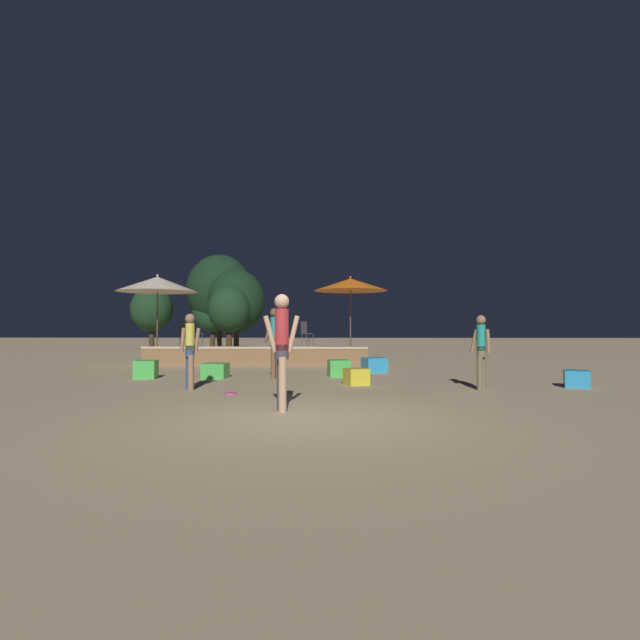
{
  "coord_description": "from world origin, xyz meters",
  "views": [
    {
      "loc": [
        0.45,
        -7.36,
        1.34
      ],
      "look_at": [
        0.0,
        7.18,
        1.57
      ],
      "focal_mm": 28.0,
      "sensor_mm": 36.0,
      "label": 1
    }
  ],
  "objects_px": {
    "background_tree_3": "(229,310)",
    "cube_seat_0": "(576,379)",
    "frisbee_disc": "(231,393)",
    "background_tree_0": "(152,309)",
    "patio_umbrella_0": "(157,284)",
    "bistro_chair_2": "(184,331)",
    "cube_seat_3": "(356,377)",
    "bistro_chair_0": "(196,331)",
    "background_tree_2": "(219,291)",
    "cube_seat_1": "(374,365)",
    "cube_seat_5": "(146,369)",
    "person_3": "(282,345)",
    "background_tree_4": "(213,310)",
    "cube_seat_2": "(339,368)",
    "bistro_chair_1": "(305,331)",
    "person_1": "(481,350)",
    "person_2": "(190,349)",
    "cube_seat_4": "(215,371)",
    "person_0": "(274,339)",
    "patio_umbrella_1": "(350,285)",
    "background_tree_1": "(236,301)"
  },
  "relations": [
    {
      "from": "background_tree_3",
      "to": "cube_seat_0",
      "type": "bearing_deg",
      "value": -49.36
    },
    {
      "from": "bistro_chair_1",
      "to": "background_tree_1",
      "type": "height_order",
      "value": "background_tree_1"
    },
    {
      "from": "cube_seat_3",
      "to": "cube_seat_1",
      "type": "bearing_deg",
      "value": 78.46
    },
    {
      "from": "person_0",
      "to": "background_tree_0",
      "type": "distance_m",
      "value": 16.58
    },
    {
      "from": "patio_umbrella_0",
      "to": "bistro_chair_2",
      "type": "relative_size",
      "value": 3.62
    },
    {
      "from": "bistro_chair_2",
      "to": "background_tree_1",
      "type": "relative_size",
      "value": 0.2
    },
    {
      "from": "patio_umbrella_0",
      "to": "bistro_chair_2",
      "type": "distance_m",
      "value": 2.47
    },
    {
      "from": "cube_seat_0",
      "to": "cube_seat_3",
      "type": "bearing_deg",
      "value": 176.2
    },
    {
      "from": "cube_seat_1",
      "to": "background_tree_1",
      "type": "xyz_separation_m",
      "value": [
        -6.41,
        11.05,
        2.54
      ]
    },
    {
      "from": "person_2",
      "to": "bistro_chair_0",
      "type": "bearing_deg",
      "value": -17.73
    },
    {
      "from": "background_tree_2",
      "to": "cube_seat_1",
      "type": "bearing_deg",
      "value": -59.78
    },
    {
      "from": "bistro_chair_0",
      "to": "cube_seat_4",
      "type": "bearing_deg",
      "value": -173.78
    },
    {
      "from": "bistro_chair_0",
      "to": "bistro_chair_1",
      "type": "distance_m",
      "value": 4.16
    },
    {
      "from": "background_tree_2",
      "to": "background_tree_4",
      "type": "relative_size",
      "value": 1.51
    },
    {
      "from": "person_1",
      "to": "person_2",
      "type": "xyz_separation_m",
      "value": [
        -6.33,
        -0.22,
        0.02
      ]
    },
    {
      "from": "bistro_chair_0",
      "to": "patio_umbrella_0",
      "type": "bearing_deg",
      "value": 114.7
    },
    {
      "from": "bistro_chair_2",
      "to": "background_tree_4",
      "type": "xyz_separation_m",
      "value": [
        -1.12,
        9.12,
        1.17
      ]
    },
    {
      "from": "patio_umbrella_0",
      "to": "patio_umbrella_1",
      "type": "distance_m",
      "value": 6.92
    },
    {
      "from": "cube_seat_1",
      "to": "person_0",
      "type": "xyz_separation_m",
      "value": [
        -2.79,
        -1.94,
        0.82
      ]
    },
    {
      "from": "person_2",
      "to": "cube_seat_2",
      "type": "bearing_deg",
      "value": -79.99
    },
    {
      "from": "person_0",
      "to": "person_1",
      "type": "bearing_deg",
      "value": -101.35
    },
    {
      "from": "cube_seat_0",
      "to": "person_2",
      "type": "xyz_separation_m",
      "value": [
        -8.61,
        -0.71,
        0.69
      ]
    },
    {
      "from": "cube_seat_5",
      "to": "person_2",
      "type": "height_order",
      "value": "person_2"
    },
    {
      "from": "cube_seat_5",
      "to": "background_tree_4",
      "type": "distance_m",
      "value": 15.74
    },
    {
      "from": "cube_seat_1",
      "to": "person_1",
      "type": "distance_m",
      "value": 4.66
    },
    {
      "from": "background_tree_0",
      "to": "cube_seat_0",
      "type": "bearing_deg",
      "value": -45.43
    },
    {
      "from": "person_1",
      "to": "frisbee_disc",
      "type": "xyz_separation_m",
      "value": [
        -5.29,
        -0.93,
        -0.84
      ]
    },
    {
      "from": "background_tree_2",
      "to": "background_tree_4",
      "type": "xyz_separation_m",
      "value": [
        -0.34,
        -0.16,
        -1.12
      ]
    },
    {
      "from": "cube_seat_1",
      "to": "person_1",
      "type": "relative_size",
      "value": 0.49
    },
    {
      "from": "cube_seat_5",
      "to": "person_3",
      "type": "distance_m",
      "value": 6.58
    },
    {
      "from": "frisbee_disc",
      "to": "background_tree_2",
      "type": "bearing_deg",
      "value": 103.88
    },
    {
      "from": "cube_seat_5",
      "to": "person_1",
      "type": "xyz_separation_m",
      "value": [
        8.19,
        -2.11,
        0.62
      ]
    },
    {
      "from": "bistro_chair_0",
      "to": "background_tree_3",
      "type": "distance_m",
      "value": 5.25
    },
    {
      "from": "cube_seat_5",
      "to": "bistro_chair_1",
      "type": "relative_size",
      "value": 0.67
    },
    {
      "from": "bistro_chair_1",
      "to": "background_tree_3",
      "type": "height_order",
      "value": "background_tree_3"
    },
    {
      "from": "patio_umbrella_1",
      "to": "cube_seat_5",
      "type": "bearing_deg",
      "value": -139.61
    },
    {
      "from": "cube_seat_2",
      "to": "bistro_chair_1",
      "type": "height_order",
      "value": "bistro_chair_1"
    },
    {
      "from": "patio_umbrella_0",
      "to": "cube_seat_2",
      "type": "relative_size",
      "value": 4.94
    },
    {
      "from": "cube_seat_4",
      "to": "person_1",
      "type": "relative_size",
      "value": 0.41
    },
    {
      "from": "frisbee_disc",
      "to": "background_tree_0",
      "type": "relative_size",
      "value": 0.07
    },
    {
      "from": "cube_seat_5",
      "to": "patio_umbrella_1",
      "type": "bearing_deg",
      "value": 40.39
    },
    {
      "from": "cube_seat_0",
      "to": "bistro_chair_2",
      "type": "bearing_deg",
      "value": 145.09
    },
    {
      "from": "person_2",
      "to": "bistro_chair_1",
      "type": "relative_size",
      "value": 1.84
    },
    {
      "from": "patio_umbrella_0",
      "to": "cube_seat_0",
      "type": "relative_size",
      "value": 5.03
    },
    {
      "from": "bistro_chair_1",
      "to": "cube_seat_5",
      "type": "bearing_deg",
      "value": 108.34
    },
    {
      "from": "cube_seat_2",
      "to": "background_tree_4",
      "type": "height_order",
      "value": "background_tree_4"
    },
    {
      "from": "cube_seat_5",
      "to": "person_0",
      "type": "xyz_separation_m",
      "value": [
        3.4,
        0.12,
        0.8
      ]
    },
    {
      "from": "bistro_chair_1",
      "to": "cube_seat_0",
      "type": "bearing_deg",
      "value": -170.61
    },
    {
      "from": "cube_seat_3",
      "to": "bistro_chair_2",
      "type": "distance_m",
      "value": 10.04
    },
    {
      "from": "background_tree_1",
      "to": "background_tree_2",
      "type": "xyz_separation_m",
      "value": [
        -1.5,
        2.51,
        0.74
      ]
    }
  ]
}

